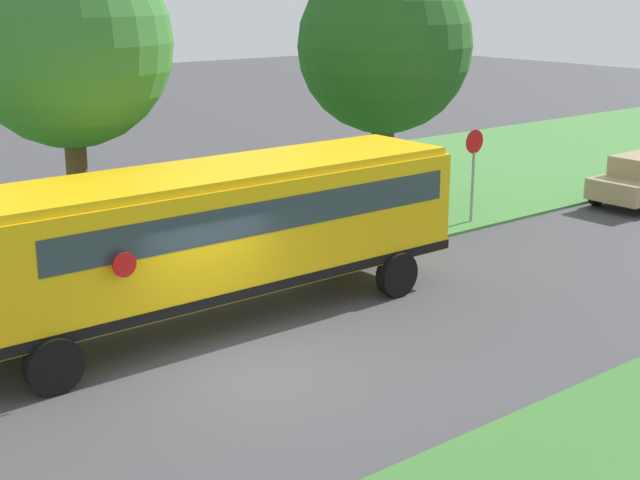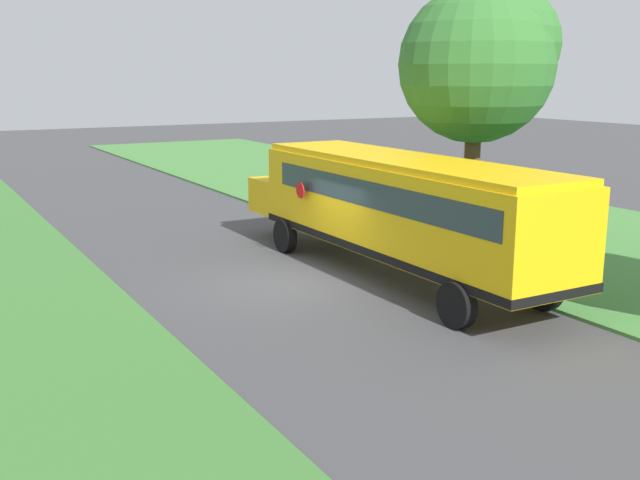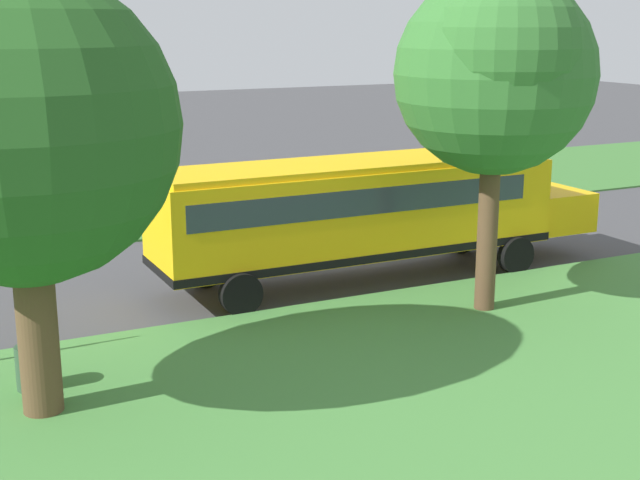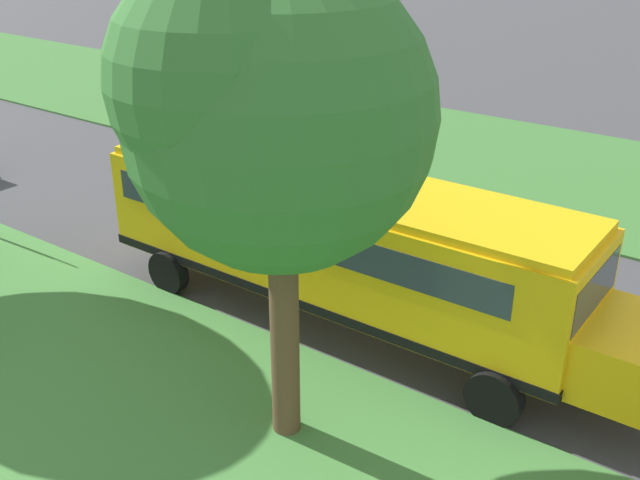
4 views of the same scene
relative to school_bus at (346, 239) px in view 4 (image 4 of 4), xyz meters
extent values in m
plane|color=#424244|center=(2.63, -0.80, -1.92)|extent=(120.00, 120.00, 0.00)
cube|color=#3D7533|center=(11.63, -0.80, -1.89)|extent=(10.00, 80.00, 0.07)
cube|color=yellow|center=(0.00, 0.29, -0.02)|extent=(2.50, 10.50, 2.20)
cube|color=yellow|center=(0.00, 0.29, 1.16)|extent=(2.35, 10.29, 0.16)
cube|color=black|center=(0.00, 0.29, -1.00)|extent=(2.54, 10.54, 0.20)
cube|color=#2D3842|center=(0.00, 0.59, 0.44)|extent=(2.53, 9.24, 0.64)
cube|color=#2D3842|center=(0.00, -4.91, 0.44)|extent=(2.25, 0.12, 0.80)
cylinder|color=red|center=(1.43, -2.60, 0.13)|extent=(0.03, 0.44, 0.44)
cylinder|color=black|center=(1.25, -3.91, -1.42)|extent=(0.30, 1.00, 1.00)
cylinder|color=black|center=(-1.25, -3.91, -1.42)|extent=(0.30, 1.00, 1.00)
cylinder|color=black|center=(1.25, 3.96, -1.42)|extent=(0.30, 1.00, 1.00)
cylinder|color=black|center=(-1.25, 3.96, -1.42)|extent=(0.30, 1.00, 1.00)
cylinder|color=brown|center=(-3.52, -1.22, -0.02)|extent=(0.47, 0.47, 3.80)
sphere|color=#33702D|center=(-3.52, -1.22, 3.54)|extent=(4.44, 4.44, 4.44)
sphere|color=#33702D|center=(-4.21, -0.94, 4.13)|extent=(3.25, 3.25, 3.25)
camera|label=1|loc=(14.79, -8.98, 4.68)|focal=50.00mm
camera|label=2|loc=(11.10, 15.53, 3.28)|focal=42.00mm
camera|label=3|loc=(-19.57, 10.97, 4.70)|focal=50.00mm
camera|label=4|loc=(-11.38, -7.61, 6.33)|focal=42.00mm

